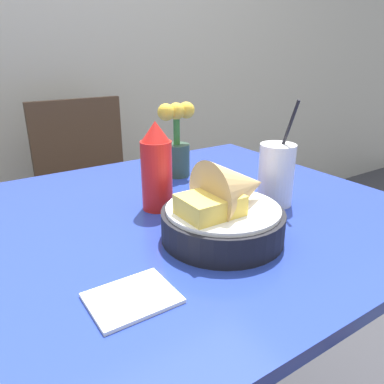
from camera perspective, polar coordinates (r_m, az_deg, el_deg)
dining_table at (r=0.89m, az=-1.69°, el=-9.50°), size 0.99×0.87×0.75m
chair_far_window at (r=1.70m, az=-15.43°, el=1.03°), size 0.40×0.40×0.89m
food_basket at (r=0.70m, az=5.38°, el=-2.68°), size 0.23×0.23×0.16m
ketchup_bottle at (r=0.82m, az=-5.42°, el=3.70°), size 0.07×0.07×0.20m
drink_cup at (r=0.87m, az=12.66°, el=2.34°), size 0.08×0.08×0.24m
flower_vase at (r=1.05m, az=-2.34°, el=7.75°), size 0.11×0.07×0.20m
napkin at (r=0.57m, az=-9.13°, el=-15.66°), size 0.12×0.10×0.01m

